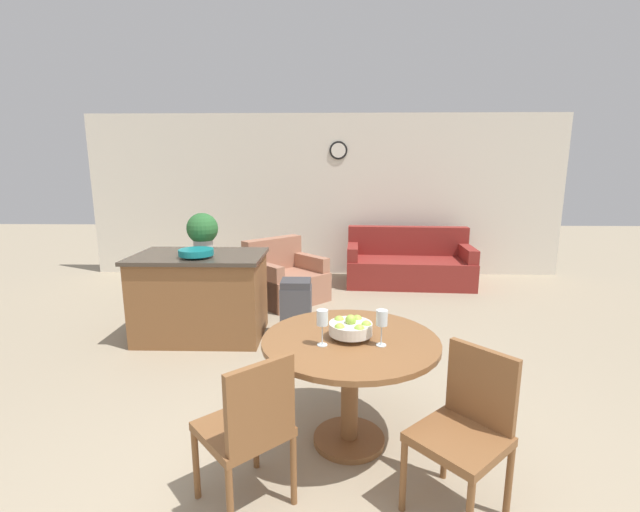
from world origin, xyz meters
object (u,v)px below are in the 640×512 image
object	(u,v)px
dining_chair_near_left	(249,425)
kitchen_island	(201,296)
dining_chair_near_right	(467,424)
teal_bowl	(196,252)
couch	(408,265)
dining_table	(350,362)
fruit_bowl	(351,328)
potted_plant	(202,230)
trash_bin	(296,309)
armchair	(285,280)
wine_glass_left	(322,319)
wine_glass_right	(382,319)

from	to	relation	value
dining_chair_near_left	kitchen_island	distance (m)	2.60
dining_chair_near_left	dining_chair_near_right	xyz separation A→B (m)	(1.13, 0.04, 0.00)
kitchen_island	teal_bowl	xyz separation A→B (m)	(0.03, -0.17, 0.51)
couch	dining_table	bearing A→B (deg)	-101.69
kitchen_island	couch	size ratio (longest dim) A/B	0.69
fruit_bowl	potted_plant	world-z (taller)	potted_plant
dining_chair_near_left	trash_bin	world-z (taller)	dining_chair_near_left
dining_table	kitchen_island	bearing A→B (deg)	129.87
teal_bowl	couch	bearing A→B (deg)	42.88
trash_bin	armchair	bearing A→B (deg)	101.19
dining_table	dining_chair_near_right	distance (m)	0.81
wine_glass_left	potted_plant	size ratio (longest dim) A/B	0.54
kitchen_island	wine_glass_left	bearing A→B (deg)	-55.28
wine_glass_right	armchair	world-z (taller)	wine_glass_right
fruit_bowl	couch	size ratio (longest dim) A/B	0.14
potted_plant	dining_chair_near_left	bearing A→B (deg)	-69.34
dining_table	teal_bowl	bearing A→B (deg)	132.15
dining_chair_near_right	dining_table	bearing A→B (deg)	5.06
teal_bowl	potted_plant	size ratio (longest dim) A/B	0.84
potted_plant	armchair	world-z (taller)	potted_plant
wine_glass_left	wine_glass_right	world-z (taller)	same
couch	armchair	bearing A→B (deg)	-149.98
fruit_bowl	teal_bowl	bearing A→B (deg)	132.18
teal_bowl	trash_bin	world-z (taller)	teal_bowl
wine_glass_left	kitchen_island	world-z (taller)	wine_glass_left
fruit_bowl	kitchen_island	bearing A→B (deg)	129.90
dining_table	armchair	size ratio (longest dim) A/B	0.93
dining_chair_near_left	wine_glass_left	world-z (taller)	wine_glass_left
dining_table	trash_bin	size ratio (longest dim) A/B	1.76
kitchen_island	potted_plant	bearing A→B (deg)	92.89
wine_glass_left	armchair	size ratio (longest dim) A/B	0.18
teal_bowl	dining_table	bearing A→B (deg)	-47.85
dining_table	potted_plant	distance (m)	2.61
couch	armchair	world-z (taller)	couch
dining_chair_near_left	armchair	distance (m)	3.74
fruit_bowl	couch	distance (m)	4.25
fruit_bowl	teal_bowl	size ratio (longest dim) A/B	0.79
wine_glass_right	trash_bin	bearing A→B (deg)	109.48
dining_table	armchair	xyz separation A→B (m)	(-0.76, 3.14, -0.29)
wine_glass_left	teal_bowl	size ratio (longest dim) A/B	0.65
teal_bowl	trash_bin	xyz separation A→B (m)	(1.00, 0.16, -0.65)
potted_plant	fruit_bowl	bearing A→B (deg)	-52.86
wine_glass_right	armchair	distance (m)	3.44
fruit_bowl	trash_bin	xyz separation A→B (m)	(-0.50, 1.81, -0.49)
dining_chair_near_left	dining_chair_near_right	world-z (taller)	same
dining_chair_near_right	teal_bowl	bearing A→B (deg)	1.60
kitchen_island	dining_chair_near_left	bearing A→B (deg)	-67.97
dining_chair_near_right	kitchen_island	xyz separation A→B (m)	(-2.11, 2.37, -0.04)
dining_chair_near_right	kitchen_island	bearing A→B (deg)	-0.16
wine_glass_left	kitchen_island	distance (m)	2.40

